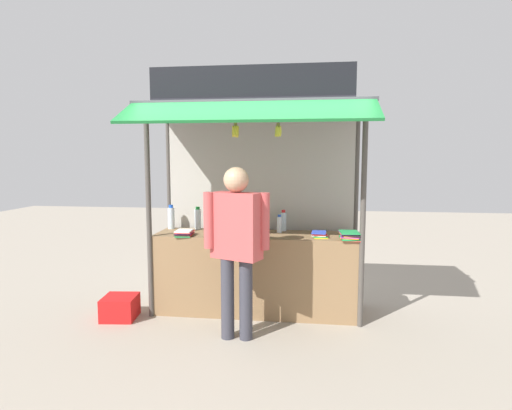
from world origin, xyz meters
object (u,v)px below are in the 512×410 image
at_px(water_bottle_far_left, 283,221).
at_px(banana_bunch_inner_left, 278,131).
at_px(water_bottle_mid_left, 171,218).
at_px(magazine_stack_far_right, 350,236).
at_px(banana_bunch_inner_right, 235,131).
at_px(vendor_person, 237,237).
at_px(water_bottle_center, 279,224).
at_px(plastic_crate, 120,307).
at_px(magazine_stack_rear_center, 319,234).
at_px(water_bottle_front_left, 211,223).
at_px(magazine_stack_right, 184,233).
at_px(water_bottle_mid_right, 198,219).

height_order(water_bottle_far_left, banana_bunch_inner_left, banana_bunch_inner_left).
bearing_deg(water_bottle_mid_left, magazine_stack_far_right, -11.26).
relative_size(water_bottle_far_left, banana_bunch_inner_right, 0.99).
distance_m(water_bottle_mid_left, vendor_person, 1.46).
distance_m(water_bottle_center, plastic_crate, 2.12).
height_order(banana_bunch_inner_right, banana_bunch_inner_left, same).
distance_m(water_bottle_far_left, plastic_crate, 2.20).
xyz_separation_m(water_bottle_center, banana_bunch_inner_right, (-0.44, -0.55, 1.09)).
height_order(water_bottle_center, magazine_stack_far_right, water_bottle_center).
bearing_deg(magazine_stack_rear_center, magazine_stack_far_right, -19.44).
xyz_separation_m(water_bottle_center, banana_bunch_inner_left, (0.02, -0.55, 1.09)).
height_order(water_bottle_far_left, banana_bunch_inner_right, banana_bunch_inner_right).
bearing_deg(vendor_person, magazine_stack_far_right, -131.42).
xyz_separation_m(water_bottle_far_left, magazine_stack_rear_center, (0.44, -0.35, -0.09)).
bearing_deg(water_bottle_mid_left, magazine_stack_rear_center, -9.74).
height_order(water_bottle_front_left, banana_bunch_inner_right, banana_bunch_inner_right).
distance_m(magazine_stack_far_right, banana_bunch_inner_left, 1.41).
relative_size(water_bottle_mid_left, banana_bunch_inner_left, 1.18).
distance_m(magazine_stack_far_right, banana_bunch_inner_right, 1.72).
relative_size(magazine_stack_right, vendor_person, 0.15).
relative_size(water_bottle_mid_left, plastic_crate, 0.83).
bearing_deg(plastic_crate, vendor_person, -14.07).
bearing_deg(magazine_stack_rear_center, magazine_stack_right, -175.41).
distance_m(water_bottle_far_left, banana_bunch_inner_right, 1.36).
distance_m(water_bottle_front_left, banana_bunch_inner_left, 1.47).
distance_m(magazine_stack_far_right, vendor_person, 1.32).
bearing_deg(water_bottle_mid_left, water_bottle_front_left, -16.79).
relative_size(water_bottle_mid_right, water_bottle_far_left, 1.10).
relative_size(water_bottle_center, magazine_stack_right, 0.85).
xyz_separation_m(water_bottle_mid_right, vendor_person, (0.68, -1.04, -0.02)).
bearing_deg(magazine_stack_right, magazine_stack_rear_center, 4.59).
height_order(water_bottle_far_left, magazine_stack_right, water_bottle_far_left).
distance_m(water_bottle_far_left, magazine_stack_right, 1.23).
relative_size(water_bottle_front_left, banana_bunch_inner_right, 0.86).
bearing_deg(water_bottle_far_left, vendor_person, -110.98).
height_order(water_bottle_far_left, water_bottle_front_left, water_bottle_far_left).
relative_size(water_bottle_mid_left, magazine_stack_far_right, 1.02).
relative_size(magazine_stack_rear_center, banana_bunch_inner_right, 0.96).
distance_m(water_bottle_far_left, water_bottle_mid_left, 1.44).
relative_size(water_bottle_mid_right, vendor_person, 0.16).
xyz_separation_m(water_bottle_center, magazine_stack_right, (-1.09, -0.35, -0.07)).
bearing_deg(magazine_stack_far_right, magazine_stack_rear_center, 160.56).
relative_size(magazine_stack_rear_center, magazine_stack_far_right, 0.84).
xyz_separation_m(water_bottle_center, vendor_person, (-0.37, -0.94, 0.01)).
height_order(water_bottle_far_left, vendor_person, vendor_person).
bearing_deg(banana_bunch_inner_left, plastic_crate, -179.26).
bearing_deg(water_bottle_front_left, water_bottle_mid_left, 163.21).
height_order(water_bottle_mid_right, banana_bunch_inner_left, banana_bunch_inner_left).
xyz_separation_m(water_bottle_front_left, banana_bunch_inner_left, (0.86, -0.48, 1.09)).
relative_size(banana_bunch_inner_right, vendor_person, 0.15).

